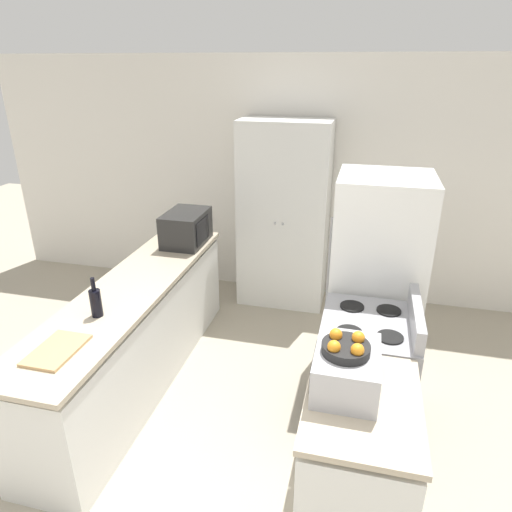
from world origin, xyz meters
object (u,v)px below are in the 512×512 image
object	(u,v)px
wine_bottle	(96,302)
toaster_oven	(346,370)
pantry_cabinet	(284,216)
microwave	(186,228)
refrigerator	(376,279)
stove	(364,374)
fruit_bowl	(346,347)

from	to	relation	value
wine_bottle	toaster_oven	xyz separation A→B (m)	(1.71, -0.36, 0.01)
pantry_cabinet	microwave	bearing A→B (deg)	-137.58
refrigerator	microwave	xyz separation A→B (m)	(-1.79, 0.32, 0.18)
refrigerator	stove	bearing A→B (deg)	-93.10
pantry_cabinet	fruit_bowl	distance (m)	2.68
toaster_oven	pantry_cabinet	bearing A→B (deg)	107.77
microwave	toaster_oven	distance (m)	2.43
stove	refrigerator	xyz separation A→B (m)	(0.04, 0.75, 0.41)
stove	microwave	size ratio (longest dim) A/B	2.03
fruit_bowl	wine_bottle	bearing A→B (deg)	167.77
stove	wine_bottle	size ratio (longest dim) A/B	3.63
wine_bottle	toaster_oven	world-z (taller)	wine_bottle
pantry_cabinet	toaster_oven	size ratio (longest dim) A/B	4.48
stove	toaster_oven	distance (m)	0.92
stove	refrigerator	distance (m)	0.85
pantry_cabinet	toaster_oven	distance (m)	2.67
wine_bottle	fruit_bowl	bearing A→B (deg)	-12.23
stove	wine_bottle	bearing A→B (deg)	-168.58
pantry_cabinet	stove	xyz separation A→B (m)	(0.94, -1.81, -0.54)
pantry_cabinet	wine_bottle	bearing A→B (deg)	-112.38
stove	toaster_oven	xyz separation A→B (m)	(-0.12, -0.73, 0.55)
wine_bottle	pantry_cabinet	bearing A→B (deg)	67.62
toaster_oven	fruit_bowl	bearing A→B (deg)	-138.48
stove	wine_bottle	xyz separation A→B (m)	(-1.84, -0.37, 0.54)
stove	refrigerator	world-z (taller)	refrigerator
microwave	wine_bottle	xyz separation A→B (m)	(-0.09, -1.44, -0.05)
pantry_cabinet	wine_bottle	distance (m)	2.36
refrigerator	microwave	distance (m)	1.83
refrigerator	pantry_cabinet	bearing A→B (deg)	132.63
refrigerator	fruit_bowl	distance (m)	1.53
wine_bottle	toaster_oven	size ratio (longest dim) A/B	0.65
refrigerator	fruit_bowl	size ratio (longest dim) A/B	6.83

